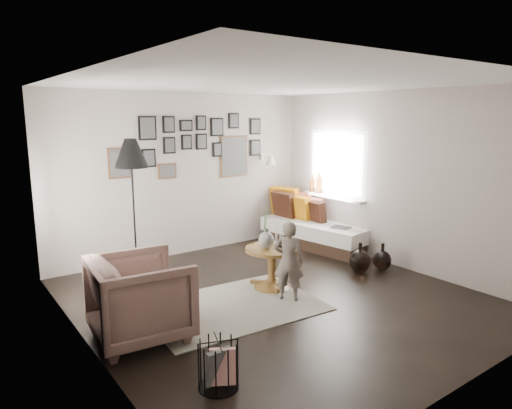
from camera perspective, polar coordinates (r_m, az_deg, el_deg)
ground at (r=5.80m, az=2.56°, el=-11.55°), size 4.80×4.80×0.00m
wall_back at (r=7.45m, az=-8.96°, el=3.71°), size 4.50×0.00×4.50m
wall_front at (r=3.91m, az=25.25°, el=-3.71°), size 4.50×0.00×4.50m
wall_left at (r=4.43m, az=-20.74°, el=-1.76°), size 0.00×4.80×4.80m
wall_right at (r=7.06m, az=17.11°, el=2.96°), size 0.00×4.80×4.80m
ceiling at (r=5.38m, az=2.80°, el=14.99°), size 4.80×4.80×0.00m
door_left at (r=5.62m, az=-23.71°, el=-2.00°), size 0.00×2.14×2.14m
window_right at (r=7.92m, az=8.89°, el=1.45°), size 0.15×1.32×1.30m
gallery_wall at (r=7.53m, az=-7.04°, el=7.22°), size 2.74×0.03×1.08m
wall_sconce at (r=8.04m, az=1.81°, el=5.52°), size 0.18×0.36×0.16m
rug at (r=5.54m, az=-2.91°, el=-12.62°), size 2.11×1.56×0.01m
pedestal_table at (r=6.03m, az=2.00°, el=-8.10°), size 0.70×0.70×0.55m
vase at (r=5.86m, az=1.29°, el=-4.05°), size 0.20×0.20×0.50m
candles at (r=5.97m, az=2.86°, el=-4.07°), size 0.12×0.12×0.26m
daybed at (r=8.02m, az=7.23°, el=-2.94°), size 1.15×2.08×0.96m
magazine_on_daybed at (r=7.55m, az=10.59°, el=-2.82°), size 0.30×0.35×0.02m
armchair at (r=4.82m, az=-14.23°, el=-11.25°), size 1.03×1.01×0.85m
armchair_cushion at (r=4.85m, az=-14.15°, el=-10.42°), size 0.44×0.45×0.18m
floor_lamp at (r=6.32m, az=-15.33°, el=5.55°), size 0.45×0.45×1.93m
magazine_basket at (r=4.01m, az=-4.70°, el=-19.33°), size 0.42×0.42×0.41m
demijohn_large at (r=6.76m, az=12.83°, el=-6.95°), size 0.30×0.30×0.45m
demijohn_small at (r=6.96m, az=15.49°, el=-6.74°), size 0.26×0.26×0.41m
child at (r=5.58m, az=4.11°, el=-7.07°), size 0.42×0.43×1.00m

